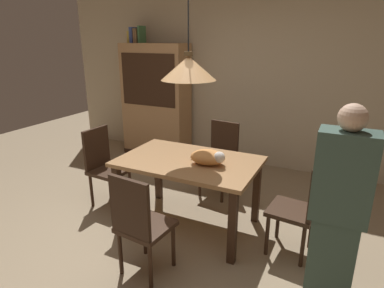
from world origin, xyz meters
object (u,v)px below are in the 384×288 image
at_px(chair_near_front, 140,222).
at_px(hutch_bookcase, 156,103).
at_px(book_brown_thick, 139,36).
at_px(pendant_lamp, 189,68).
at_px(dining_table, 189,169).
at_px(chair_far_back, 220,155).
at_px(chair_left_side, 104,163).
at_px(cat_sleeping, 209,157).
at_px(book_yellow_short, 132,37).
at_px(person_standing, 337,217).
at_px(book_blue_wide, 135,35).
at_px(chair_right_side, 302,205).
at_px(book_green_slim, 142,34).

height_order(chair_near_front, hutch_bookcase, hutch_bookcase).
bearing_deg(book_brown_thick, chair_near_front, -56.24).
bearing_deg(pendant_lamp, hutch_bookcase, 130.03).
relative_size(dining_table, chair_far_back, 1.51).
relative_size(chair_left_side, pendant_lamp, 0.72).
bearing_deg(dining_table, chair_near_front, -90.50).
relative_size(cat_sleeping, book_brown_thick, 1.66).
xyz_separation_m(chair_near_front, book_yellow_short, (-1.93, 2.67, 1.43)).
xyz_separation_m(dining_table, person_standing, (1.42, -0.60, 0.13)).
xyz_separation_m(chair_near_front, pendant_lamp, (0.01, 0.88, 1.15)).
distance_m(chair_near_front, book_brown_thick, 3.53).
relative_size(chair_left_side, person_standing, 0.60).
relative_size(book_blue_wide, person_standing, 0.15).
height_order(dining_table, cat_sleeping, cat_sleeping).
bearing_deg(book_brown_thick, book_blue_wide, 180.00).
bearing_deg(chair_right_side, pendant_lamp, 179.59).
bearing_deg(chair_far_back, pendant_lamp, -90.59).
distance_m(book_yellow_short, book_brown_thick, 0.14).
bearing_deg(book_blue_wide, chair_far_back, -26.01).
relative_size(chair_right_side, chair_far_back, 1.00).
relative_size(chair_left_side, hutch_bookcase, 0.50).
bearing_deg(cat_sleeping, chair_far_back, 103.80).
distance_m(chair_left_side, person_standing, 2.63).
height_order(chair_right_side, book_brown_thick, book_brown_thick).
height_order(chair_near_front, pendant_lamp, pendant_lamp).
bearing_deg(person_standing, chair_left_side, 166.71).
height_order(dining_table, chair_right_side, chair_right_side).
xyz_separation_m(book_brown_thick, book_green_slim, (0.06, 0.00, 0.02)).
relative_size(book_yellow_short, book_blue_wide, 0.83).
distance_m(chair_far_back, cat_sleeping, 0.99).
bearing_deg(book_blue_wide, hutch_bookcase, -0.24).
xyz_separation_m(chair_right_side, person_standing, (0.29, -0.59, 0.27)).
relative_size(chair_left_side, book_blue_wide, 3.88).
distance_m(chair_near_front, book_green_slim, 3.50).
distance_m(chair_left_side, pendant_lamp, 1.61).
xyz_separation_m(cat_sleeping, book_green_slim, (-1.97, 1.83, 1.15)).
bearing_deg(pendant_lamp, book_green_slim, 134.00).
xyz_separation_m(chair_left_side, book_green_slim, (-0.60, 1.79, 1.47)).
height_order(dining_table, book_blue_wide, book_blue_wide).
bearing_deg(chair_left_side, pendant_lamp, -0.26).
distance_m(pendant_lamp, book_green_slim, 2.51).
bearing_deg(book_yellow_short, dining_table, -42.86).
distance_m(book_brown_thick, book_green_slim, 0.06).
distance_m(dining_table, chair_left_side, 1.14).
xyz_separation_m(dining_table, book_blue_wide, (-1.87, 1.79, 1.32)).
distance_m(dining_table, chair_near_front, 0.89).
bearing_deg(dining_table, person_standing, -22.82).
height_order(book_yellow_short, book_blue_wide, book_blue_wide).
height_order(chair_near_front, person_standing, person_standing).
xyz_separation_m(chair_right_side, hutch_bookcase, (-2.63, 1.80, 0.38)).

